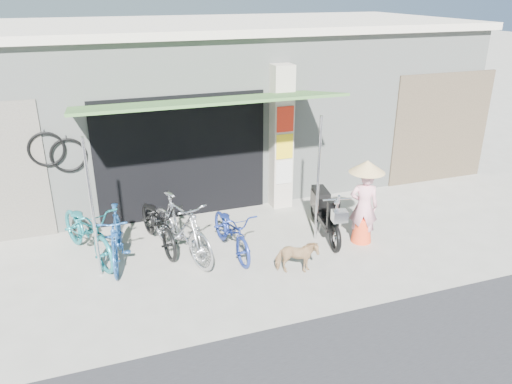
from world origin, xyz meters
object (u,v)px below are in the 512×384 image
object	(u,v)px
bike_teal	(88,231)
bike_navy	(232,231)
bike_blue	(116,237)
bike_silver	(181,228)
street_dog	(297,257)
bike_black	(158,223)
moped	(325,212)
nun	(364,202)

from	to	relation	value
bike_teal	bike_navy	xyz separation A→B (m)	(2.39, -0.66, -0.08)
bike_blue	bike_silver	distance (m)	1.09
bike_silver	bike_blue	bearing A→B (deg)	150.66
bike_silver	street_dog	size ratio (longest dim) A/B	2.74
bike_black	bike_blue	bearing A→B (deg)	-163.47
bike_black	moped	xyz separation A→B (m)	(3.04, -0.56, -0.01)
bike_blue	bike_silver	xyz separation A→B (m)	(1.07, -0.16, 0.08)
bike_navy	street_dog	world-z (taller)	bike_navy
moped	bike_teal	bearing A→B (deg)	-177.61
bike_navy	moped	distance (m)	1.87
bike_silver	street_dog	distance (m)	2.05
bike_teal	moped	xyz separation A→B (m)	(4.25, -0.56, -0.05)
bike_black	street_dog	distance (m)	2.61
bike_black	nun	distance (m)	3.74
bike_black	bike_navy	world-z (taller)	bike_black
bike_black	moped	world-z (taller)	moped
bike_black	bike_silver	xyz separation A→B (m)	(0.31, -0.54, 0.10)
bike_blue	street_dog	bearing A→B (deg)	-17.16
bike_blue	street_dog	world-z (taller)	bike_blue
street_dog	bike_teal	bearing A→B (deg)	79.07
moped	bike_black	bearing A→B (deg)	179.36
bike_black	street_dog	bearing A→B (deg)	-49.87
street_dog	nun	size ratio (longest dim) A/B	0.44
bike_blue	bike_silver	size ratio (longest dim) A/B	0.86
moped	nun	distance (m)	0.80
bike_navy	moped	xyz separation A→B (m)	(1.86, 0.10, 0.03)
street_dog	nun	world-z (taller)	nun
bike_teal	bike_black	bearing A→B (deg)	-20.98
bike_black	nun	world-z (taller)	nun
bike_silver	bike_navy	distance (m)	0.89
bike_teal	moped	size ratio (longest dim) A/B	1.10
street_dog	bike_black	bearing A→B (deg)	66.52
bike_teal	bike_silver	xyz separation A→B (m)	(1.52, -0.53, 0.05)
street_dog	bike_silver	bearing A→B (deg)	72.44
nun	moped	bearing A→B (deg)	-15.68
bike_teal	street_dog	distance (m)	3.62
nun	bike_navy	bearing A→B (deg)	17.68
bike_black	bike_navy	bearing A→B (deg)	-39.26
bike_teal	street_dog	size ratio (longest dim) A/B	2.83
bike_blue	bike_silver	world-z (taller)	bike_silver
bike_silver	bike_navy	bearing A→B (deg)	-29.54
bike_navy	nun	world-z (taller)	nun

